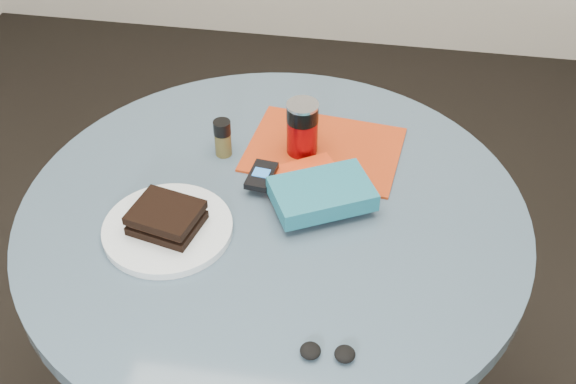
% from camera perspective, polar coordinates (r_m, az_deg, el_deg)
% --- Properties ---
extents(table, '(1.00, 1.00, 0.75)m').
position_cam_1_polar(table, '(1.53, -1.12, -5.89)').
color(table, black).
rests_on(table, ground).
extents(plate, '(0.31, 0.31, 0.02)m').
position_cam_1_polar(plate, '(1.38, -9.48, -2.89)').
color(plate, silver).
rests_on(plate, table).
extents(sandwich, '(0.14, 0.13, 0.04)m').
position_cam_1_polar(sandwich, '(1.36, -9.59, -2.01)').
color(sandwich, black).
rests_on(sandwich, plate).
extents(soda_can, '(0.08, 0.08, 0.13)m').
position_cam_1_polar(soda_can, '(1.51, 1.13, 5.02)').
color(soda_can, '#6D0508').
rests_on(soda_can, table).
extents(pepper_grinder, '(0.04, 0.04, 0.08)m').
position_cam_1_polar(pepper_grinder, '(1.53, -5.18, 4.29)').
color(pepper_grinder, '#4B4420').
rests_on(pepper_grinder, table).
extents(magazine, '(0.35, 0.28, 0.01)m').
position_cam_1_polar(magazine, '(1.56, 2.86, 3.39)').
color(magazine, '#9C2E0E').
rests_on(magazine, table).
extents(red_book, '(0.19, 0.17, 0.01)m').
position_cam_1_polar(red_book, '(1.46, 1.15, 1.08)').
color(red_book, red).
rests_on(red_book, magazine).
extents(novel, '(0.22, 0.20, 0.04)m').
position_cam_1_polar(novel, '(1.39, 2.70, -0.13)').
color(novel, '#175A6E').
rests_on(novel, red_book).
extents(mp3_player, '(0.06, 0.09, 0.02)m').
position_cam_1_polar(mp3_player, '(1.45, -2.12, 1.31)').
color(mp3_player, black).
rests_on(mp3_player, red_book).
extents(headphones, '(0.09, 0.04, 0.02)m').
position_cam_1_polar(headphones, '(1.18, 3.15, -12.54)').
color(headphones, black).
rests_on(headphones, table).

